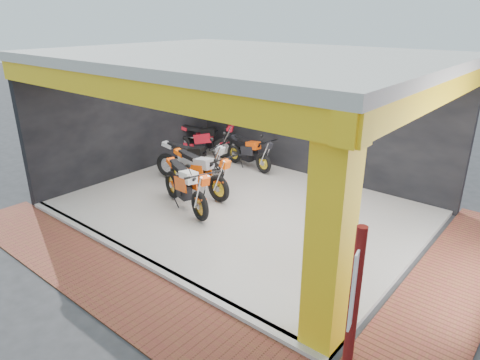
% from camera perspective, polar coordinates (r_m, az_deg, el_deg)
% --- Properties ---
extents(ground, '(80.00, 80.00, 0.00)m').
position_cam_1_polar(ground, '(9.09, -7.93, -8.21)').
color(ground, '#2D2D30').
rests_on(ground, ground).
extents(showroom_floor, '(8.00, 6.00, 0.10)m').
position_cam_1_polar(showroom_floor, '(10.35, 0.19, -3.85)').
color(showroom_floor, white).
rests_on(showroom_floor, ground).
extents(showroom_ceiling, '(8.40, 6.40, 0.20)m').
position_cam_1_polar(showroom_ceiling, '(9.42, 0.22, 16.12)').
color(showroom_ceiling, beige).
rests_on(showroom_ceiling, corner_column).
extents(back_wall, '(8.20, 0.20, 3.50)m').
position_cam_1_polar(back_wall, '(12.23, 9.57, 8.23)').
color(back_wall, black).
rests_on(back_wall, ground).
extents(left_wall, '(0.20, 6.20, 3.50)m').
position_cam_1_polar(left_wall, '(12.68, -14.41, 8.32)').
color(left_wall, black).
rests_on(left_wall, ground).
extents(corner_column, '(0.50, 0.50, 3.50)m').
position_cam_1_polar(corner_column, '(5.68, 11.97, -7.49)').
color(corner_column, yellow).
rests_on(corner_column, ground).
extents(header_beam_front, '(8.40, 0.30, 0.40)m').
position_cam_1_polar(header_beam_front, '(7.40, -15.03, 11.69)').
color(header_beam_front, yellow).
rests_on(header_beam_front, corner_column).
extents(header_beam_right, '(0.30, 6.40, 0.40)m').
position_cam_1_polar(header_beam_right, '(7.59, 24.69, 10.73)').
color(header_beam_right, yellow).
rests_on(header_beam_right, corner_column).
extents(floor_kerb, '(8.00, 0.20, 0.10)m').
position_cam_1_polar(floor_kerb, '(8.52, -13.05, -10.39)').
color(floor_kerb, white).
rests_on(floor_kerb, ground).
extents(paver_front, '(9.00, 1.40, 0.03)m').
position_cam_1_polar(paver_front, '(8.18, -17.43, -12.62)').
color(paver_front, brown).
rests_on(paver_front, ground).
extents(paver_right, '(1.40, 7.00, 0.03)m').
position_cam_1_polar(paver_right, '(8.56, 26.49, -12.37)').
color(paver_right, brown).
rests_on(paver_right, ground).
extents(signpost, '(0.11, 0.36, 2.63)m').
position_cam_1_polar(signpost, '(4.71, 14.52, -19.00)').
color(signpost, maroon).
rests_on(signpost, ground).
extents(moto_hero, '(2.46, 1.54, 1.41)m').
position_cam_1_polar(moto_hero, '(9.40, -5.44, -1.61)').
color(moto_hero, '#F94C0A').
rests_on(moto_hero, showroom_floor).
extents(moto_row_a, '(2.35, 0.99, 1.41)m').
position_cam_1_polar(moto_row_a, '(10.32, -2.90, 0.59)').
color(moto_row_a, '#FF5A0A').
rests_on(moto_row_a, showroom_floor).
extents(moto_row_b, '(2.43, 1.32, 1.41)m').
position_cam_1_polar(moto_row_b, '(11.31, -3.71, 2.43)').
color(moto_row_b, '#AFB1B7').
rests_on(moto_row_b, showroom_floor).
extents(moto_row_c, '(2.04, 0.99, 1.20)m').
position_cam_1_polar(moto_row_c, '(12.31, 3.17, 3.50)').
color(moto_row_c, black).
rests_on(moto_row_c, showroom_floor).
extents(moto_row_d, '(2.35, 1.68, 1.35)m').
position_cam_1_polar(moto_row_d, '(13.60, -2.23, 5.57)').
color(moto_row_d, red).
rests_on(moto_row_d, showroom_floor).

